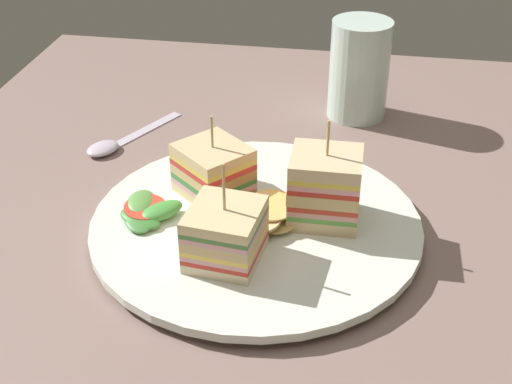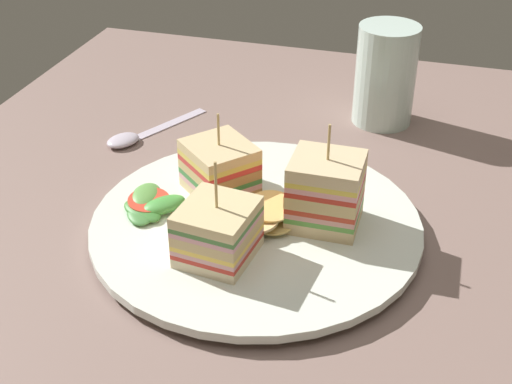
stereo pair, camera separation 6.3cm
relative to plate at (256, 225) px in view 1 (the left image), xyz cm
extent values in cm
cube|color=#846A62|center=(0.00, 0.00, -1.80)|extent=(92.92, 76.14, 1.80)
cylinder|color=white|center=(0.00, 0.00, -0.57)|extent=(18.55, 18.55, 0.67)
cylinder|color=white|center=(0.00, 0.00, 0.18)|extent=(29.92, 29.92, 0.82)
cube|color=beige|center=(3.88, 4.74, 1.05)|extent=(8.30, 8.35, 0.93)
cube|color=#B2844C|center=(1.89, 2.46, 1.05)|extent=(4.33, 3.82, 0.93)
cube|color=#E2A1A5|center=(3.88, 4.74, 1.79)|extent=(8.30, 8.35, 0.55)
cube|color=#3C873F|center=(3.88, 4.74, 2.34)|extent=(8.30, 8.35, 0.55)
cube|color=#D7BA7B|center=(3.88, 4.74, 3.08)|extent=(8.30, 8.35, 0.93)
cube|color=#B2844C|center=(1.89, 2.46, 3.08)|extent=(4.33, 3.82, 0.93)
cube|color=red|center=(3.88, 4.74, 3.82)|extent=(8.30, 8.35, 0.55)
cube|color=#E4CD56|center=(3.88, 4.74, 4.37)|extent=(8.30, 8.35, 0.55)
cube|color=beige|center=(3.88, 4.74, 5.11)|extent=(8.30, 8.35, 0.93)
cylinder|color=tan|center=(3.88, 4.74, 7.15)|extent=(0.24, 0.24, 3.16)
cube|color=beige|center=(-5.92, 1.56, 1.04)|extent=(6.79, 6.41, 0.90)
cube|color=#9E7242|center=(-2.92, 1.21, 1.04)|extent=(0.89, 5.61, 0.90)
cube|color=red|center=(-5.92, 1.56, 1.70)|extent=(6.79, 6.41, 0.43)
cube|color=#E1A0A1|center=(-5.92, 1.56, 2.14)|extent=(6.79, 6.41, 0.43)
cube|color=#FED152|center=(-5.92, 1.56, 2.57)|extent=(6.79, 6.41, 0.43)
cube|color=#DBB97F|center=(-5.92, 1.56, 3.24)|extent=(6.79, 6.41, 0.90)
cube|color=#B2844C|center=(-2.92, 1.21, 3.24)|extent=(0.89, 5.61, 0.90)
cube|color=pink|center=(-5.92, 1.56, 3.90)|extent=(6.79, 6.41, 0.43)
cube|color=#4B7E3C|center=(-5.92, 1.56, 4.34)|extent=(6.79, 6.41, 0.43)
cube|color=beige|center=(-5.92, 1.56, 5.00)|extent=(6.79, 6.41, 0.90)
cylinder|color=tan|center=(-5.92, 1.56, 7.56)|extent=(0.24, 0.24, 4.21)
cube|color=beige|center=(1.37, -5.96, 1.17)|extent=(5.63, 6.20, 1.18)
cube|color=#B2844C|center=(1.36, -2.94, 1.17)|extent=(5.48, 0.28, 1.18)
cube|color=#60A442|center=(1.37, -5.96, 2.01)|extent=(5.63, 6.20, 0.50)
cube|color=#E59E94|center=(1.37, -5.96, 2.51)|extent=(5.63, 6.20, 0.50)
cube|color=red|center=(1.37, -5.96, 3.01)|extent=(5.63, 6.20, 0.50)
cube|color=#D8B97B|center=(1.37, -5.96, 3.85)|extent=(5.63, 6.20, 1.18)
cube|color=#B2844C|center=(1.36, -2.94, 3.85)|extent=(5.48, 0.28, 1.18)
cube|color=red|center=(1.37, -5.96, 4.68)|extent=(5.63, 6.20, 0.50)
cube|color=#F3A4A5|center=(1.37, -5.96, 5.18)|extent=(5.63, 6.20, 0.50)
cube|color=yellow|center=(1.37, -5.96, 5.68)|extent=(5.63, 6.20, 0.50)
cube|color=beige|center=(1.37, -5.96, 6.52)|extent=(5.63, 6.20, 1.18)
cylinder|color=tan|center=(1.37, -5.96, 8.77)|extent=(0.24, 0.24, 3.32)
cylinder|color=tan|center=(-1.46, -0.12, 0.89)|extent=(3.51, 3.55, 0.93)
cylinder|color=#F0CC72|center=(-0.59, -1.90, 1.21)|extent=(4.36, 4.37, 0.65)
cylinder|color=#EFC782|center=(-1.61, -0.65, 1.68)|extent=(5.00, 5.00, 0.65)
cylinder|color=#E9C26C|center=(0.12, -1.40, 2.36)|extent=(6.06, 6.08, 0.87)
ellipsoid|color=#44843D|center=(-2.43, 10.21, 1.01)|extent=(4.55, 4.03, 1.00)
ellipsoid|color=#61A04A|center=(-0.21, 10.73, 1.25)|extent=(4.37, 3.18, 1.37)
ellipsoid|color=#3D8436|center=(-2.20, 10.16, 1.06)|extent=(3.82, 4.82, 1.15)
ellipsoid|color=green|center=(-1.06, 8.52, 1.28)|extent=(4.55, 4.62, 1.57)
cylinder|color=#E34530|center=(-0.84, 10.07, 1.25)|extent=(3.92, 3.91, 0.84)
cube|color=silver|center=(18.14, 15.89, -0.78)|extent=(9.78, 5.92, 0.25)
ellipsoid|color=silver|center=(12.15, 19.05, -0.40)|extent=(4.75, 4.30, 1.00)
cylinder|color=silver|center=(26.22, -7.71, 4.89)|extent=(6.94, 6.94, 11.58)
cylinder|color=#F4AD44|center=(26.22, -7.71, 0.95)|extent=(6.39, 6.39, 3.70)
camera|label=1|loc=(-52.39, -8.93, 37.29)|focal=50.13mm
camera|label=2|loc=(-50.96, -15.05, 37.29)|focal=50.13mm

